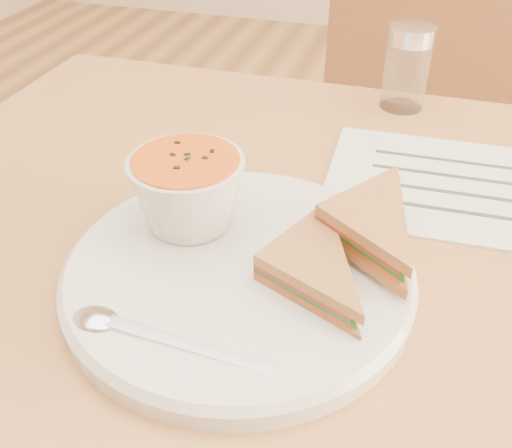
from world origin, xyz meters
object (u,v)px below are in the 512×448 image
(plate, at_px, (239,273))
(soup_bowl, at_px, (188,195))
(dining_table, at_px, (310,437))
(chair_far, at_px, (410,172))
(condiment_shaker, at_px, (407,68))

(plate, xyz_separation_m, soup_bowl, (-0.06, 0.04, 0.04))
(dining_table, height_order, soup_bowl, soup_bowl)
(dining_table, height_order, chair_far, chair_far)
(dining_table, distance_m, plate, 0.40)
(dining_table, relative_size, plate, 3.25)
(condiment_shaker, bearing_deg, soup_bowl, -114.30)
(dining_table, relative_size, condiment_shaker, 9.02)
(plate, bearing_deg, condiment_shaker, 75.70)
(chair_far, xyz_separation_m, plate, (-0.14, -0.66, 0.26))
(dining_table, distance_m, condiment_shaker, 0.53)
(chair_far, relative_size, condiment_shaker, 9.01)
(chair_far, xyz_separation_m, condiment_shaker, (-0.03, -0.25, 0.31))
(soup_bowl, bearing_deg, condiment_shaker, 65.70)
(chair_far, bearing_deg, plate, 79.45)
(chair_far, bearing_deg, dining_table, 83.45)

